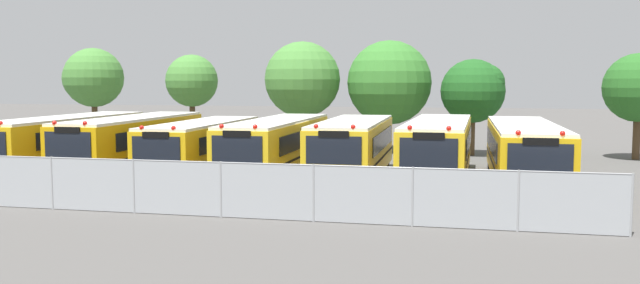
{
  "coord_description": "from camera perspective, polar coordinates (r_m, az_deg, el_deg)",
  "views": [
    {
      "loc": [
        8.19,
        -27.95,
        4.27
      ],
      "look_at": [
        1.95,
        0.0,
        1.6
      ],
      "focal_mm": 36.73,
      "sensor_mm": 36.0,
      "label": 1
    }
  ],
  "objects": [
    {
      "name": "school_bus_3",
      "position": [
        29.28,
        -3.74,
        -0.27
      ],
      "size": [
        2.5,
        10.99,
        2.7
      ],
      "rotation": [
        0.0,
        0.0,
        3.15
      ],
      "color": "yellow",
      "rests_on": "ground_plane"
    },
    {
      "name": "tree_3",
      "position": [
        39.78,
        6.18,
        5.26
      ],
      "size": [
        5.07,
        5.07,
        6.72
      ],
      "color": "#4C3823",
      "rests_on": "ground_plane"
    },
    {
      "name": "school_bus_0",
      "position": [
        33.84,
        -21.24,
        0.13
      ],
      "size": [
        2.69,
        11.51,
        2.7
      ],
      "rotation": [
        0.0,
        0.0,
        3.16
      ],
      "color": "yellow",
      "rests_on": "ground_plane"
    },
    {
      "name": "chainlink_fence",
      "position": [
        21.33,
        -12.38,
        -3.83
      ],
      "size": [
        26.92,
        0.07,
        1.77
      ],
      "color": "#9EA0A3",
      "rests_on": "ground_plane"
    },
    {
      "name": "school_bus_5",
      "position": [
        28.12,
        10.3,
        -0.52
      ],
      "size": [
        2.74,
        11.04,
        2.75
      ],
      "rotation": [
        0.0,
        0.0,
        3.12
      ],
      "color": "yellow",
      "rests_on": "ground_plane"
    },
    {
      "name": "school_bus_2",
      "position": [
        30.18,
        -10.17,
        -0.3
      ],
      "size": [
        2.65,
        9.88,
        2.57
      ],
      "rotation": [
        0.0,
        0.0,
        3.16
      ],
      "color": "yellow",
      "rests_on": "ground_plane"
    },
    {
      "name": "school_bus_4",
      "position": [
        28.25,
        2.91,
        -0.45
      ],
      "size": [
        2.72,
        9.82,
        2.72
      ],
      "rotation": [
        0.0,
        0.0,
        3.16
      ],
      "color": "yellow",
      "rests_on": "ground_plane"
    },
    {
      "name": "tree_2",
      "position": [
        40.09,
        -1.57,
        5.46
      ],
      "size": [
        4.63,
        4.63,
        6.69
      ],
      "color": "#4C3823",
      "rests_on": "ground_plane"
    },
    {
      "name": "tree_4",
      "position": [
        38.48,
        13.35,
        4.45
      ],
      "size": [
        3.65,
        3.65,
        5.54
      ],
      "color": "#4C3823",
      "rests_on": "ground_plane"
    },
    {
      "name": "school_bus_1",
      "position": [
        31.92,
        -15.87,
        0.03
      ],
      "size": [
        2.67,
        11.11,
        2.73
      ],
      "rotation": [
        0.0,
        0.0,
        3.16
      ],
      "color": "#EAA80C",
      "rests_on": "ground_plane"
    },
    {
      "name": "traffic_cone",
      "position": [
        22.76,
        -13.76,
        -4.98
      ],
      "size": [
        0.39,
        0.39,
        0.52
      ],
      "primitive_type": "cone",
      "color": "#EA5914",
      "rests_on": "ground_plane"
    },
    {
      "name": "ground_plane",
      "position": [
        29.44,
        -3.7,
        -3.03
      ],
      "size": [
        160.0,
        160.0,
        0.0
      ],
      "primitive_type": "plane",
      "color": "#514F4C"
    },
    {
      "name": "school_bus_6",
      "position": [
        27.98,
        17.32,
        -0.78
      ],
      "size": [
        2.61,
        11.71,
        2.68
      ],
      "rotation": [
        0.0,
        0.0,
        3.15
      ],
      "color": "yellow",
      "rests_on": "ground_plane"
    },
    {
      "name": "tree_1",
      "position": [
        43.49,
        -11.17,
        5.32
      ],
      "size": [
        3.39,
        3.39,
        5.99
      ],
      "color": "#4C3823",
      "rests_on": "ground_plane"
    },
    {
      "name": "tree_0",
      "position": [
        46.87,
        -19.32,
        5.27
      ],
      "size": [
        4.29,
        3.96,
        6.49
      ],
      "color": "#4C3823",
      "rests_on": "ground_plane"
    }
  ]
}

